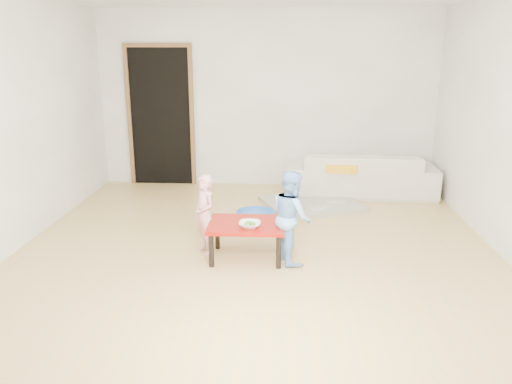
# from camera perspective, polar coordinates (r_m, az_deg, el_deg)

# --- Properties ---
(floor) EXTENTS (5.00, 5.00, 0.01)m
(floor) POSITION_cam_1_polar(r_m,az_deg,el_deg) (5.40, 0.12, -6.05)
(floor) COLOR tan
(floor) RESTS_ON ground
(back_wall) EXTENTS (5.00, 0.02, 2.60)m
(back_wall) POSITION_cam_1_polar(r_m,az_deg,el_deg) (7.54, 1.22, 10.50)
(back_wall) COLOR white
(back_wall) RESTS_ON floor
(left_wall) EXTENTS (0.02, 5.00, 2.60)m
(left_wall) POSITION_cam_1_polar(r_m,az_deg,el_deg) (5.76, -25.74, 7.18)
(left_wall) COLOR white
(left_wall) RESTS_ON floor
(right_wall) EXTENTS (0.02, 5.00, 2.60)m
(right_wall) POSITION_cam_1_polar(r_m,az_deg,el_deg) (5.52, 27.24, 6.66)
(right_wall) COLOR white
(right_wall) RESTS_ON floor
(doorway) EXTENTS (1.02, 0.08, 2.11)m
(doorway) POSITION_cam_1_polar(r_m,az_deg,el_deg) (7.77, -10.79, 8.35)
(doorway) COLOR brown
(doorway) RESTS_ON back_wall
(sofa) EXTENTS (2.14, 0.91, 0.61)m
(sofa) POSITION_cam_1_polar(r_m,az_deg,el_deg) (7.34, 11.79, 2.13)
(sofa) COLOR beige
(sofa) RESTS_ON floor
(cushion) EXTENTS (0.47, 0.43, 0.11)m
(cushion) POSITION_cam_1_polar(r_m,az_deg,el_deg) (7.01, 9.82, 2.86)
(cushion) COLOR #F9AB1B
(cushion) RESTS_ON sofa
(red_table) EXTENTS (0.75, 0.56, 0.37)m
(red_table) POSITION_cam_1_polar(r_m,az_deg,el_deg) (5.01, -1.09, -5.56)
(red_table) COLOR maroon
(red_table) RESTS_ON floor
(bowl) EXTENTS (0.21, 0.21, 0.05)m
(bowl) POSITION_cam_1_polar(r_m,az_deg,el_deg) (4.82, -0.71, -3.74)
(bowl) COLOR white
(bowl) RESTS_ON red_table
(broccoli) EXTENTS (0.12, 0.12, 0.06)m
(broccoli) POSITION_cam_1_polar(r_m,az_deg,el_deg) (4.82, -0.72, -3.72)
(broccoli) COLOR #2D5919
(broccoli) RESTS_ON red_table
(child_pink) EXTENTS (0.34, 0.36, 0.83)m
(child_pink) POSITION_cam_1_polar(r_m,az_deg,el_deg) (5.09, -5.87, -2.59)
(child_pink) COLOR #FC7383
(child_pink) RESTS_ON floor
(child_blue) EXTENTS (0.49, 0.54, 0.92)m
(child_blue) POSITION_cam_1_polar(r_m,az_deg,el_deg) (4.87, 4.07, -2.82)
(child_blue) COLOR #689BF1
(child_blue) RESTS_ON floor
(basin) EXTENTS (0.46, 0.46, 0.14)m
(basin) POSITION_cam_1_polar(r_m,az_deg,el_deg) (6.03, -0.09, -2.90)
(basin) COLOR #3069B6
(basin) RESTS_ON floor
(blanket) EXTENTS (1.46, 1.36, 0.06)m
(blanket) POSITION_cam_1_polar(r_m,az_deg,el_deg) (6.73, 6.38, -1.34)
(blanket) COLOR #ADAB98
(blanket) RESTS_ON floor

